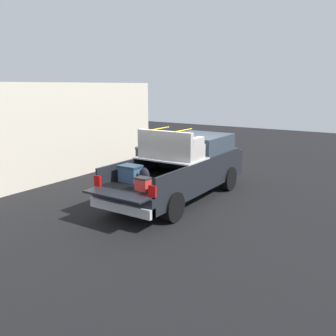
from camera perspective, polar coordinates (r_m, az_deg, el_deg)
name	(u,v)px	position (r m, az deg, el deg)	size (l,w,h in m)	color
ground_plane	(178,199)	(11.46, 1.65, -4.81)	(40.00, 40.00, 0.00)	black
pickup_truck	(185,167)	(11.52, 2.63, 0.21)	(6.05, 2.06, 2.23)	black
building_facade	(49,134)	(13.74, -18.12, 5.13)	(11.53, 0.36, 3.57)	beige
trash_can	(142,159)	(15.15, -4.02, 1.46)	(0.60, 0.60, 0.98)	#2D2D33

